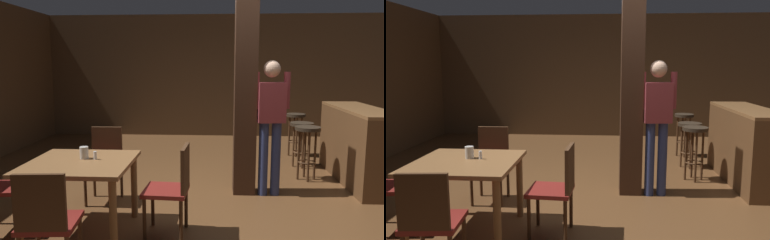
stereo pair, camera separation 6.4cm
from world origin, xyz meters
TOP-DOWN VIEW (x-y plane):
  - ground_plane at (0.00, 0.00)m, footprint 10.80×10.80m
  - wall_back at (0.00, 4.50)m, footprint 8.00×0.10m
  - pillar at (0.30, 0.50)m, footprint 0.28×0.28m
  - dining_table at (-1.39, -0.81)m, footprint 1.00×1.00m
  - chair_south at (-1.35, -1.67)m, footprint 0.46×0.46m
  - chair_east at (-0.48, -0.80)m, footprint 0.45×0.45m
  - chair_north at (-1.43, 0.12)m, footprint 0.43×0.43m
  - napkin_cup at (-1.39, -0.72)m, footprint 0.08×0.08m
  - salt_shaker at (-1.27, -0.74)m, footprint 0.03×0.03m
  - standing_person at (0.62, 0.42)m, footprint 0.47×0.23m
  - bar_counter at (1.89, 1.09)m, footprint 0.56×1.90m
  - bar_stool_near at (1.26, 1.10)m, footprint 0.36×0.36m
  - bar_stool_mid at (1.33, 1.80)m, footprint 0.38×0.38m
  - bar_stool_far at (1.40, 2.56)m, footprint 0.34×0.34m

SIDE VIEW (x-z plane):
  - ground_plane at x=0.00m, z-range 0.00..0.00m
  - chair_south at x=-1.35m, z-range 0.06..0.95m
  - chair_east at x=-0.48m, z-range 0.06..0.95m
  - chair_north at x=-1.43m, z-range 0.06..0.95m
  - bar_counter at x=1.89m, z-range 0.01..1.07m
  - bar_stool_mid at x=1.33m, z-range 0.19..0.93m
  - bar_stool_far at x=1.40m, z-range 0.19..0.97m
  - bar_stool_near at x=1.26m, z-range 0.20..0.98m
  - dining_table at x=-1.39m, z-range 0.25..0.99m
  - salt_shaker at x=-1.27m, z-range 0.74..0.82m
  - napkin_cup at x=-1.39m, z-range 0.74..0.86m
  - standing_person at x=0.62m, z-range 0.14..1.86m
  - wall_back at x=0.00m, z-range 0.00..2.80m
  - pillar at x=0.30m, z-range 0.00..2.80m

